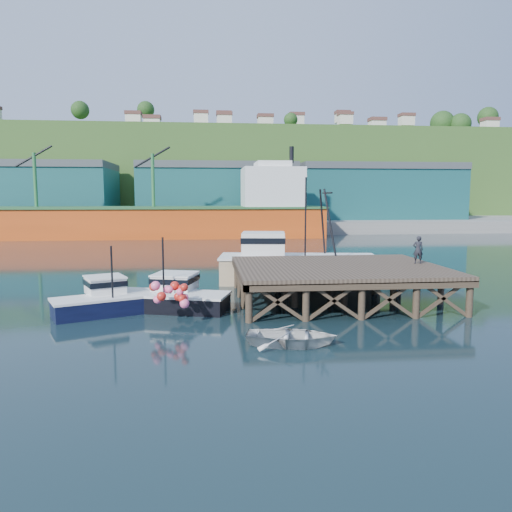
{
  "coord_description": "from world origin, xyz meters",
  "views": [
    {
      "loc": [
        -2.29,
        -28.63,
        6.19
      ],
      "look_at": [
        0.83,
        2.0,
        2.5
      ],
      "focal_mm": 35.0,
      "sensor_mm": 36.0,
      "label": 1
    }
  ],
  "objects": [
    {
      "name": "hillside",
      "position": [
        0.0,
        100.0,
        11.0
      ],
      "size": [
        220.0,
        50.0,
        22.0
      ],
      "primitive_type": "cube",
      "color": "#2D511E",
      "rests_on": "ground"
    },
    {
      "name": "dockworker",
      "position": [
        10.56,
        0.3,
        2.97
      ],
      "size": [
        0.68,
        0.51,
        1.68
      ],
      "primitive_type": "imported",
      "rotation": [
        0.0,
        0.0,
        2.95
      ],
      "color": "black",
      "rests_on": "wharf"
    },
    {
      "name": "boat_navy",
      "position": [
        -7.45,
        -1.86,
        0.74
      ],
      "size": [
        6.22,
        4.42,
        3.67
      ],
      "rotation": [
        0.0,
        0.0,
        0.42
      ],
      "color": "black",
      "rests_on": "ground"
    },
    {
      "name": "ground",
      "position": [
        0.0,
        0.0,
        0.0
      ],
      "size": [
        300.0,
        300.0,
        0.0
      ],
      "primitive_type": "plane",
      "color": "black",
      "rests_on": "ground"
    },
    {
      "name": "boat_black",
      "position": [
        -4.26,
        -1.29,
        0.74
      ],
      "size": [
        6.97,
        5.78,
        4.06
      ],
      "rotation": [
        0.0,
        0.0,
        -0.28
      ],
      "color": "black",
      "rests_on": "ground"
    },
    {
      "name": "wharf",
      "position": [
        5.5,
        -0.19,
        1.94
      ],
      "size": [
        12.0,
        10.0,
        2.62
      ],
      "color": "brown",
      "rests_on": "ground"
    },
    {
      "name": "warehouse_mid",
      "position": [
        0.0,
        65.0,
        6.5
      ],
      "size": [
        28.0,
        16.0,
        9.0
      ],
      "primitive_type": "cube",
      "color": "#1A5757",
      "rests_on": "far_quay"
    },
    {
      "name": "cargo_ship",
      "position": [
        -8.46,
        48.0,
        3.31
      ],
      "size": [
        55.5,
        10.0,
        13.75
      ],
      "color": "#E14E15",
      "rests_on": "ground"
    },
    {
      "name": "warehouse_left",
      "position": [
        -35.0,
        65.0,
        6.5
      ],
      "size": [
        32.0,
        16.0,
        9.0
      ],
      "primitive_type": "cube",
      "color": "#1A5757",
      "rests_on": "far_quay"
    },
    {
      "name": "far_quay",
      "position": [
        0.0,
        70.0,
        1.0
      ],
      "size": [
        160.0,
        40.0,
        2.0
      ],
      "primitive_type": "cube",
      "color": "gray",
      "rests_on": "ground"
    },
    {
      "name": "warehouse_right",
      "position": [
        30.0,
        65.0,
        6.5
      ],
      "size": [
        30.0,
        16.0,
        9.0
      ],
      "primitive_type": "cube",
      "color": "#1A5757",
      "rests_on": "far_quay"
    },
    {
      "name": "dinghy",
      "position": [
        1.25,
        -8.65,
        0.39
      ],
      "size": [
        4.26,
        3.44,
        0.78
      ],
      "primitive_type": "imported",
      "rotation": [
        0.0,
        0.0,
        1.35
      ],
      "color": "silver",
      "rests_on": "ground"
    },
    {
      "name": "trawler",
      "position": [
        4.1,
        6.5,
        1.55
      ],
      "size": [
        11.7,
        5.52,
        7.54
      ],
      "rotation": [
        0.0,
        0.0,
        -0.14
      ],
      "color": "tan",
      "rests_on": "ground"
    }
  ]
}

